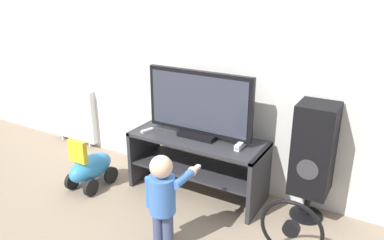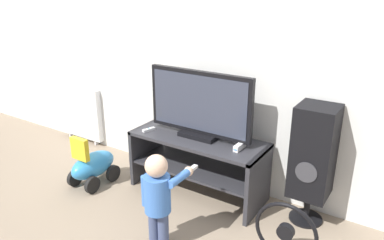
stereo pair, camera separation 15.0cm
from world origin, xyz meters
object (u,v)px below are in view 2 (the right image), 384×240
Objects in this scene: ride_on_toy at (93,165)px; child at (158,194)px; television at (199,105)px; speaker_tower at (313,154)px; remote_primary at (149,130)px; radiator at (81,112)px; game_console at (240,146)px.

child is at bearing -18.89° from ride_on_toy.
television is 1.05m from speaker_tower.
television is at bearing 16.13° from remote_primary.
speaker_tower is 2.92m from radiator.
remote_primary is 1.52m from speaker_tower.
remote_primary reaches higher than ride_on_toy.
child is (0.66, -0.70, -0.13)m from remote_primary.
television reaches higher than game_console.
child is at bearing -27.61° from radiator.
television is 1.44× the size of radiator.
television is 0.52m from game_console.
speaker_tower is (0.58, 0.14, 0.03)m from game_console.
television reaches higher than ride_on_toy.
speaker_tower reaches higher than remote_primary.
ride_on_toy is 1.17m from radiator.
ride_on_toy is (-1.97, -0.56, -0.42)m from speaker_tower.
remote_primary is (-0.91, -0.10, -0.01)m from game_console.
game_console is at bearing -5.50° from television.
radiator is at bearing 172.84° from television.
television is 1.97m from radiator.
speaker_tower is at bearing 5.68° from television.
child is (0.18, -0.84, -0.42)m from television.
television is at bearing -174.32° from speaker_tower.
ride_on_toy is at bearing 161.11° from child.
game_console is 0.92m from remote_primary.
radiator reaches higher than ride_on_toy.
television is at bearing 101.76° from child.
ride_on_toy is (-1.14, 0.39, -0.25)m from child.
speaker_tower is at bearing -2.70° from radiator.
speaker_tower is at bearing 13.75° from game_console.
child reaches higher than remote_primary.
child is at bearing -107.71° from game_console.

